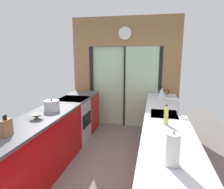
% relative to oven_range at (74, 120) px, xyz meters
% --- Properties ---
extents(ground_plane, '(5.04, 7.60, 0.02)m').
position_rel_oven_range_xyz_m(ground_plane, '(0.91, -0.65, -0.47)').
color(ground_plane, slate).
extents(back_wall_unit, '(2.64, 0.12, 2.70)m').
position_rel_oven_range_xyz_m(back_wall_unit, '(0.91, 1.15, 1.07)').
color(back_wall_unit, olive).
rests_on(back_wall_unit, ground_plane).
extents(left_counter_run, '(0.62, 3.80, 0.92)m').
position_rel_oven_range_xyz_m(left_counter_run, '(-0.00, -1.12, 0.01)').
color(left_counter_run, '#AD0C0F').
rests_on(left_counter_run, ground_plane).
extents(right_counter_run, '(0.62, 3.80, 0.92)m').
position_rel_oven_range_xyz_m(right_counter_run, '(1.82, -0.95, 0.01)').
color(right_counter_run, '#AD0C0F').
rests_on(right_counter_run, ground_plane).
extents(sink_faucet, '(0.19, 0.02, 0.25)m').
position_rel_oven_range_xyz_m(sink_faucet, '(1.96, -0.70, 0.63)').
color(sink_faucet, '#B7BABC').
rests_on(sink_faucet, right_counter_run).
extents(oven_range, '(0.60, 0.60, 0.92)m').
position_rel_oven_range_xyz_m(oven_range, '(0.00, 0.00, 0.00)').
color(oven_range, '#B7BABC').
rests_on(oven_range, ground_plane).
extents(mixing_bowl_far, '(0.18, 0.18, 0.07)m').
position_rel_oven_range_xyz_m(mixing_bowl_far, '(0.02, -1.33, 0.50)').
color(mixing_bowl_far, '#514C47').
rests_on(mixing_bowl_far, left_counter_run).
extents(knife_block, '(0.08, 0.14, 0.25)m').
position_rel_oven_range_xyz_m(knife_block, '(0.02, -1.93, 0.56)').
color(knife_block, brown).
rests_on(knife_block, left_counter_run).
extents(stock_pot, '(0.25, 0.25, 0.19)m').
position_rel_oven_range_xyz_m(stock_pot, '(0.02, -0.90, 0.55)').
color(stock_pot, '#B7BABC').
rests_on(stock_pot, left_counter_run).
extents(kettle, '(0.28, 0.19, 0.22)m').
position_rel_oven_range_xyz_m(kettle, '(1.80, 0.55, 0.56)').
color(kettle, '#B7BABC').
rests_on(kettle, right_counter_run).
extents(soap_bottle, '(0.06, 0.06, 0.26)m').
position_rel_oven_range_xyz_m(soap_bottle, '(1.80, -1.18, 0.58)').
color(soap_bottle, '#D1CC4C').
rests_on(soap_bottle, right_counter_run).
extents(paper_towel_roll, '(0.13, 0.13, 0.31)m').
position_rel_oven_range_xyz_m(paper_towel_roll, '(1.80, -2.17, 0.60)').
color(paper_towel_roll, '#B7BABC').
rests_on(paper_towel_roll, right_counter_run).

